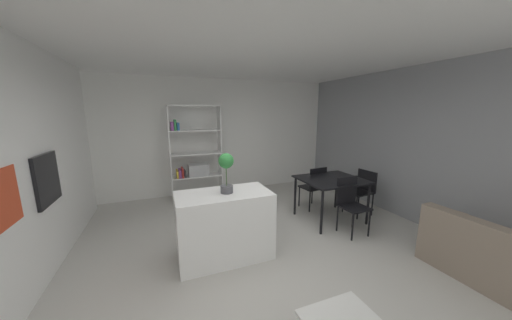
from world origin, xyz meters
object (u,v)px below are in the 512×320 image
at_px(dining_chair_window_side, 362,188).
at_px(potted_plant_on_island, 226,168).
at_px(dining_chair_far, 315,184).
at_px(dining_chair_near, 350,200).
at_px(kitchen_island, 224,225).
at_px(dining_table, 331,183).
at_px(open_bookshelf, 194,157).
at_px(built_in_oven, 47,179).

bearing_deg(dining_chair_window_side, potted_plant_on_island, -84.87).
bearing_deg(dining_chair_far, dining_chair_near, 83.32).
xyz_separation_m(kitchen_island, dining_chair_window_side, (2.89, 0.48, 0.06)).
relative_size(dining_table, dining_chair_window_side, 1.29).
relative_size(kitchen_island, dining_chair_near, 1.35).
relative_size(open_bookshelf, dining_chair_near, 2.30).
bearing_deg(open_bookshelf, kitchen_island, -88.78).
bearing_deg(open_bookshelf, potted_plant_on_island, -87.81).
bearing_deg(dining_chair_near, kitchen_island, 177.52).
xyz_separation_m(potted_plant_on_island, dining_chair_far, (2.09, 0.99, -0.73)).
distance_m(open_bookshelf, dining_chair_window_side, 3.61).
distance_m(potted_plant_on_island, dining_chair_window_side, 2.99).
bearing_deg(dining_chair_far, dining_chair_window_side, 140.21).
relative_size(built_in_oven, potted_plant_on_island, 1.16).
distance_m(built_in_oven, dining_chair_far, 4.26).
height_order(kitchen_island, dining_chair_window_side, kitchen_island).
relative_size(kitchen_island, open_bookshelf, 0.59).
relative_size(dining_table, dining_chair_near, 1.19).
height_order(dining_chair_near, dining_chair_window_side, dining_chair_near).
bearing_deg(open_bookshelf, dining_chair_far, -34.82).
bearing_deg(kitchen_island, dining_table, 12.41).
bearing_deg(potted_plant_on_island, built_in_oven, 165.23).
relative_size(built_in_oven, dining_chair_window_side, 0.72).
relative_size(open_bookshelf, dining_table, 1.93).
height_order(open_bookshelf, dining_chair_far, open_bookshelf).
height_order(built_in_oven, open_bookshelf, open_bookshelf).
distance_m(built_in_oven, dining_chair_window_side, 4.99).
bearing_deg(dining_chair_far, open_bookshelf, -40.84).
bearing_deg(dining_table, kitchen_island, -167.59).
bearing_deg(dining_chair_far, potted_plant_on_island, 19.19).
xyz_separation_m(potted_plant_on_island, dining_table, (2.08, 0.47, -0.55)).
relative_size(potted_plant_on_island, dining_chair_window_side, 0.62).
bearing_deg(potted_plant_on_island, open_bookshelf, 92.19).
height_order(potted_plant_on_island, open_bookshelf, open_bookshelf).
bearing_deg(open_bookshelf, dining_chair_window_side, -34.55).
bearing_deg(potted_plant_on_island, dining_table, 12.78).
height_order(potted_plant_on_island, dining_chair_far, potted_plant_on_island).
relative_size(built_in_oven, kitchen_island, 0.49).
bearing_deg(dining_chair_near, dining_table, 88.44).
relative_size(potted_plant_on_island, dining_chair_near, 0.58).
bearing_deg(dining_table, dining_chair_near, -90.24).
relative_size(kitchen_island, dining_chair_window_side, 1.46).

